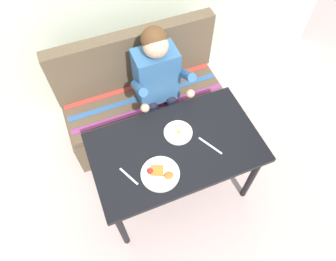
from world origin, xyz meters
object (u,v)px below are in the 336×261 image
at_px(person, 159,83).
at_px(plate_eggs, 178,132).
at_px(fork, 129,176).
at_px(plate_breakfast, 160,174).
at_px(table, 176,152).
at_px(knife, 210,146).
at_px(couch, 144,102).

distance_m(person, plate_eggs, 0.50).
distance_m(plate_eggs, fork, 0.48).
bearing_deg(plate_breakfast, plate_eggs, 46.79).
height_order(table, fork, fork).
bearing_deg(plate_breakfast, table, 41.13).
bearing_deg(plate_breakfast, fork, 162.43).
xyz_separation_m(table, knife, (0.23, -0.09, 0.08)).
distance_m(plate_breakfast, plate_eggs, 0.35).
bearing_deg(couch, knife, -75.15).
height_order(plate_breakfast, knife, plate_breakfast).
bearing_deg(fork, couch, 40.50).
bearing_deg(knife, table, 131.38).
bearing_deg(couch, fork, -113.80).
height_order(couch, fork, couch).
height_order(fork, knife, same).
bearing_deg(knife, couch, 77.16).
bearing_deg(person, plate_eggs, -95.15).
height_order(plate_breakfast, plate_eggs, plate_breakfast).
height_order(couch, knife, couch).
bearing_deg(table, plate_breakfast, -138.87).
bearing_deg(knife, fork, 153.25).
bearing_deg(couch, person, -59.86).
bearing_deg(table, couch, 90.00).
height_order(table, plate_eggs, plate_eggs).
height_order(person, plate_eggs, person).
xyz_separation_m(plate_eggs, fork, (-0.44, -0.19, -0.01)).
bearing_deg(person, couch, 120.14).
relative_size(table, fork, 7.06).
bearing_deg(knife, plate_eggs, 105.16).
relative_size(couch, plate_breakfast, 5.52).
height_order(table, plate_breakfast, plate_breakfast).
relative_size(person, plate_breakfast, 4.65).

